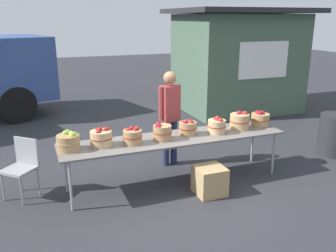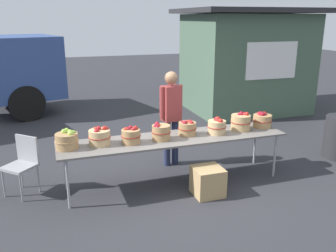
{
  "view_description": "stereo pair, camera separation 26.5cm",
  "coord_description": "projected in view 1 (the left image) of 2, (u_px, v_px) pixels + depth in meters",
  "views": [
    {
      "loc": [
        -2.03,
        -4.85,
        2.51
      ],
      "look_at": [
        0.0,
        0.3,
        0.85
      ],
      "focal_mm": 38.72,
      "sensor_mm": 36.0,
      "label": 1
    },
    {
      "loc": [
        -1.78,
        -4.94,
        2.51
      ],
      "look_at": [
        0.0,
        0.3,
        0.85
      ],
      "focal_mm": 38.72,
      "sensor_mm": 36.0,
      "label": 2
    }
  ],
  "objects": [
    {
      "name": "vendor_adult",
      "position": [
        170.0,
        111.0,
        6.19
      ],
      "size": [
        0.43,
        0.28,
        1.66
      ],
      "rotation": [
        0.0,
        0.0,
        3.34
      ],
      "color": "#262D4C",
      "rests_on": "ground"
    },
    {
      "name": "apple_basket_red_4",
      "position": [
        217.0,
        126.0,
        5.72
      ],
      "size": [
        0.3,
        0.3,
        0.27
      ],
      "color": "tan",
      "rests_on": "market_table"
    },
    {
      "name": "trash_barrel",
      "position": [
        335.0,
        134.0,
        6.84
      ],
      "size": [
        0.6,
        0.6,
        0.78
      ],
      "primitive_type": "cylinder",
      "color": "#262628",
      "rests_on": "ground"
    },
    {
      "name": "apple_basket_red_5",
      "position": [
        240.0,
        121.0,
        5.94
      ],
      "size": [
        0.33,
        0.33,
        0.3
      ],
      "color": "tan",
      "rests_on": "market_table"
    },
    {
      "name": "apple_basket_red_6",
      "position": [
        260.0,
        119.0,
        6.12
      ],
      "size": [
        0.32,
        0.32,
        0.27
      ],
      "color": "#A87F51",
      "rests_on": "market_table"
    },
    {
      "name": "apple_basket_red_1",
      "position": [
        133.0,
        136.0,
        5.24
      ],
      "size": [
        0.29,
        0.29,
        0.26
      ],
      "color": "#A87F51",
      "rests_on": "market_table"
    },
    {
      "name": "ground_plane",
      "position": [
        175.0,
        182.0,
        5.75
      ],
      "size": [
        40.0,
        40.0,
        0.0
      ],
      "primitive_type": "plane",
      "color": "#2D2D33"
    },
    {
      "name": "apple_basket_red_2",
      "position": [
        162.0,
        132.0,
        5.4
      ],
      "size": [
        0.29,
        0.29,
        0.27
      ],
      "color": "#A87F51",
      "rests_on": "market_table"
    },
    {
      "name": "market_table",
      "position": [
        175.0,
        139.0,
        5.55
      ],
      "size": [
        3.5,
        0.76,
        0.75
      ],
      "color": "slate",
      "rests_on": "ground"
    },
    {
      "name": "apple_basket_red_0",
      "position": [
        101.0,
        138.0,
        5.15
      ],
      "size": [
        0.33,
        0.33,
        0.27
      ],
      "color": "tan",
      "rests_on": "market_table"
    },
    {
      "name": "folding_chair",
      "position": [
        22.0,
        163.0,
        5.18
      ],
      "size": [
        0.57,
        0.57,
        0.86
      ],
      "rotation": [
        0.0,
        0.0,
        5.52
      ],
      "color": "#99999E",
      "rests_on": "ground"
    },
    {
      "name": "food_kiosk",
      "position": [
        237.0,
        60.0,
        10.07
      ],
      "size": [
        3.53,
        2.94,
        2.74
      ],
      "rotation": [
        0.0,
        0.0,
        -0.01
      ],
      "color": "#47604C",
      "rests_on": "ground"
    },
    {
      "name": "produce_crate",
      "position": [
        210.0,
        180.0,
        5.33
      ],
      "size": [
        0.42,
        0.42,
        0.42
      ],
      "primitive_type": "cube",
      "color": "tan",
      "rests_on": "ground"
    },
    {
      "name": "apple_basket_green_0",
      "position": [
        69.0,
        142.0,
        4.97
      ],
      "size": [
        0.33,
        0.33,
        0.27
      ],
      "color": "#A87F51",
      "rests_on": "market_table"
    },
    {
      "name": "apple_basket_red_3",
      "position": [
        188.0,
        128.0,
        5.64
      ],
      "size": [
        0.29,
        0.29,
        0.25
      ],
      "color": "#A87F51",
      "rests_on": "market_table"
    }
  ]
}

